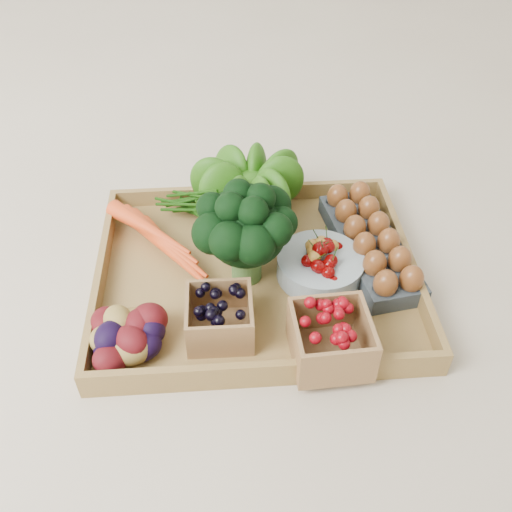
{
  "coord_description": "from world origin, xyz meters",
  "views": [
    {
      "loc": [
        -0.05,
        -0.71,
        0.73
      ],
      "look_at": [
        0.0,
        0.0,
        0.06
      ],
      "focal_mm": 40.0,
      "sensor_mm": 36.0,
      "label": 1
    }
  ],
  "objects": [
    {
      "name": "potatoes",
      "position": [
        -0.21,
        -0.15,
        0.06
      ],
      "size": [
        0.15,
        0.15,
        0.09
      ],
      "primitive_type": null,
      "color": "#450B0F",
      "rests_on": "tray"
    },
    {
      "name": "carrots",
      "position": [
        -0.17,
        0.08,
        0.04
      ],
      "size": [
        0.23,
        0.16,
        0.05
      ],
      "primitive_type": null,
      "color": "#EB4819",
      "rests_on": "tray"
    },
    {
      "name": "cherry_bowl",
      "position": [
        0.11,
        -0.01,
        0.04
      ],
      "size": [
        0.15,
        0.15,
        0.04
      ],
      "primitive_type": "cylinder",
      "color": "#8C9EA5",
      "rests_on": "tray"
    },
    {
      "name": "broccoli",
      "position": [
        -0.02,
        -0.0,
        0.08
      ],
      "size": [
        0.17,
        0.17,
        0.14
      ],
      "primitive_type": null,
      "color": "black",
      "rests_on": "tray"
    },
    {
      "name": "ground",
      "position": [
        0.0,
        0.0,
        0.0
      ],
      "size": [
        4.0,
        4.0,
        0.0
      ],
      "primitive_type": "plane",
      "color": "beige",
      "rests_on": "ground"
    },
    {
      "name": "punnet_raspberry",
      "position": [
        0.1,
        -0.18,
        0.05
      ],
      "size": [
        0.12,
        0.12,
        0.08
      ],
      "primitive_type": "cube",
      "rotation": [
        0.0,
        0.0,
        0.05
      ],
      "color": "maroon",
      "rests_on": "tray"
    },
    {
      "name": "tray",
      "position": [
        0.0,
        0.0,
        0.01
      ],
      "size": [
        0.55,
        0.45,
        0.01
      ],
      "primitive_type": "cube",
      "color": "olive",
      "rests_on": "ground"
    },
    {
      "name": "punnet_blackberry",
      "position": [
        -0.07,
        -0.13,
        0.05
      ],
      "size": [
        0.1,
        0.1,
        0.07
      ],
      "primitive_type": "cube",
      "rotation": [
        0.0,
        0.0,
        -0.01
      ],
      "color": "black",
      "rests_on": "tray"
    },
    {
      "name": "lettuce",
      "position": [
        0.0,
        0.19,
        0.09
      ],
      "size": [
        0.14,
        0.14,
        0.14
      ],
      "primitive_type": "sphere",
      "color": "#21500C",
      "rests_on": "tray"
    },
    {
      "name": "egg_carton",
      "position": [
        0.21,
        0.04,
        0.03
      ],
      "size": [
        0.14,
        0.3,
        0.03
      ],
      "primitive_type": "cube",
      "rotation": [
        0.0,
        0.0,
        0.15
      ],
      "color": "#343C42",
      "rests_on": "tray"
    }
  ]
}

